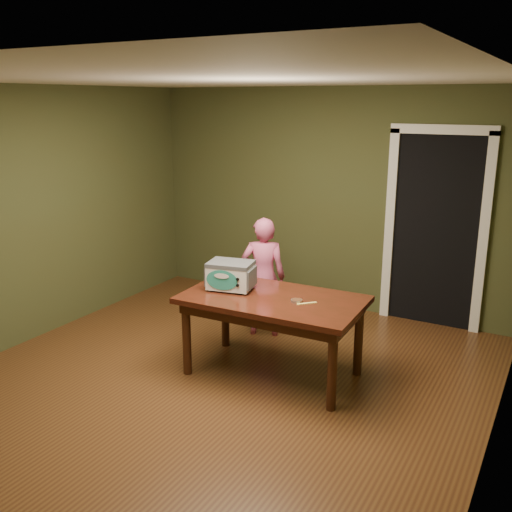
# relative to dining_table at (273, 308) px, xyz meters

# --- Properties ---
(floor) EXTENTS (5.00, 5.00, 0.00)m
(floor) POSITION_rel_dining_table_xyz_m (-0.34, -0.51, -0.65)
(floor) COLOR brown
(floor) RESTS_ON ground
(room_shell) EXTENTS (4.52, 5.02, 2.61)m
(room_shell) POSITION_rel_dining_table_xyz_m (-0.34, -0.51, 1.06)
(room_shell) COLOR #3D4525
(room_shell) RESTS_ON ground
(doorway) EXTENTS (1.10, 0.66, 2.25)m
(doorway) POSITION_rel_dining_table_xyz_m (0.96, 2.28, 0.41)
(doorway) COLOR black
(doorway) RESTS_ON ground
(dining_table) EXTENTS (1.63, 0.96, 0.75)m
(dining_table) POSITION_rel_dining_table_xyz_m (0.00, 0.00, 0.00)
(dining_table) COLOR #34160B
(dining_table) RESTS_ON floor
(toy_oven) EXTENTS (0.47, 0.37, 0.26)m
(toy_oven) POSITION_rel_dining_table_xyz_m (-0.44, -0.00, 0.24)
(toy_oven) COLOR #4C4F54
(toy_oven) RESTS_ON dining_table
(baking_pan) EXTENTS (0.10, 0.10, 0.02)m
(baking_pan) POSITION_rel_dining_table_xyz_m (0.24, -0.01, 0.11)
(baking_pan) COLOR silver
(baking_pan) RESTS_ON dining_table
(spatula) EXTENTS (0.14, 0.15, 0.01)m
(spatula) POSITION_rel_dining_table_xyz_m (0.34, -0.01, 0.10)
(spatula) COLOR #E9CB65
(spatula) RESTS_ON dining_table
(child) EXTENTS (0.55, 0.46, 1.28)m
(child) POSITION_rel_dining_table_xyz_m (-0.53, 0.79, -0.01)
(child) COLOR #D35783
(child) RESTS_ON floor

